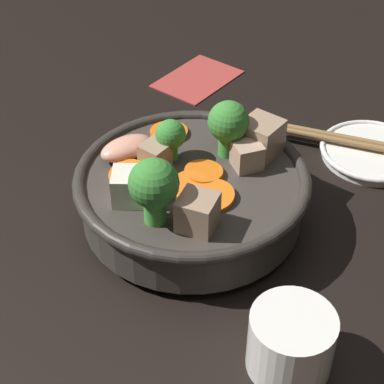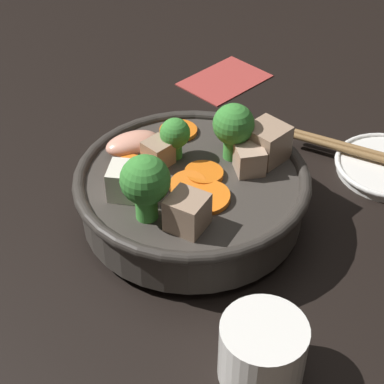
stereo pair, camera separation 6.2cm
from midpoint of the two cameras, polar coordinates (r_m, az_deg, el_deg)
ground_plane at (r=0.64m, az=-2.76°, el=-2.64°), size 3.00×3.00×0.00m
stirfry_bowl at (r=0.61m, az=-2.90°, el=0.20°), size 0.23×0.23×0.12m
side_saucer at (r=0.74m, az=13.44°, el=3.39°), size 0.12×0.12×0.01m
tea_cup at (r=0.51m, az=5.27°, el=-13.30°), size 0.07×0.07×0.05m
napkin at (r=0.87m, az=-1.57°, el=10.00°), size 0.12×0.09×0.00m
chopsticks_pair at (r=0.73m, az=13.55°, el=3.98°), size 0.05×0.22×0.01m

